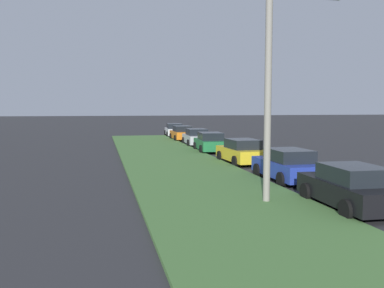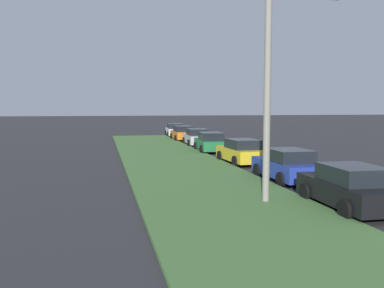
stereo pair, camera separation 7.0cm
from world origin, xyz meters
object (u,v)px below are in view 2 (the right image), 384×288
at_px(parked_car_white, 175,130).
at_px(parked_car_black, 350,188).
at_px(parked_car_green, 210,142).
at_px(parked_car_yellow, 242,152).
at_px(parked_car_orange, 183,133).
at_px(parked_car_silver, 197,137).
at_px(streetlight, 277,77).
at_px(parked_car_blue, 287,165).

bearing_deg(parked_car_white, parked_car_black, -176.78).
bearing_deg(parked_car_green, parked_car_yellow, -174.99).
distance_m(parked_car_yellow, parked_car_orange, 17.67).
distance_m(parked_car_green, parked_car_silver, 5.30).
relative_size(parked_car_green, parked_car_orange, 1.02).
xyz_separation_m(parked_car_yellow, streetlight, (-10.15, 2.24, 3.67)).
bearing_deg(parked_car_orange, parked_car_black, -179.79).
bearing_deg(parked_car_white, parked_car_yellow, -176.59).
relative_size(parked_car_blue, parked_car_silver, 0.99).
relative_size(parked_car_black, parked_car_blue, 1.01).
xyz_separation_m(parked_car_green, streetlight, (-16.83, 2.06, 3.67)).
relative_size(parked_car_silver, parked_car_white, 0.99).
xyz_separation_m(parked_car_white, streetlight, (-33.56, 2.24, 3.67)).
xyz_separation_m(parked_car_orange, parked_car_white, (5.74, -0.21, 0.00)).
relative_size(parked_car_black, parked_car_white, 0.99).
bearing_deg(parked_car_orange, parked_car_white, -2.11).
height_order(parked_car_yellow, parked_car_silver, same).
height_order(parked_car_yellow, parked_car_green, same).
bearing_deg(parked_car_black, parked_car_blue, -0.83).
bearing_deg(parked_car_green, streetlight, 176.45).
height_order(parked_car_black, parked_car_green, same).
relative_size(parked_car_silver, parked_car_orange, 1.01).
height_order(parked_car_white, streetlight, streetlight).
distance_m(parked_car_yellow, parked_car_silver, 11.97).
height_order(parked_car_blue, parked_car_orange, same).
relative_size(parked_car_blue, parked_car_green, 0.98).
relative_size(parked_car_yellow, parked_car_silver, 1.00).
bearing_deg(parked_car_blue, parked_car_green, 0.78).
distance_m(parked_car_black, parked_car_blue, 5.35).
distance_m(parked_car_blue, parked_car_yellow, 6.04).
relative_size(parked_car_blue, streetlight, 0.58).
height_order(parked_car_silver, parked_car_white, same).
bearing_deg(parked_car_yellow, parked_car_blue, 178.73).
xyz_separation_m(parked_car_black, parked_car_white, (34.79, -0.12, 0.00)).
bearing_deg(parked_car_yellow, parked_car_white, -2.42).
height_order(parked_car_orange, streetlight, streetlight).
relative_size(parked_car_green, parked_car_silver, 1.01).
xyz_separation_m(parked_car_blue, parked_car_yellow, (6.04, 0.12, 0.00)).
bearing_deg(parked_car_orange, parked_car_green, -179.83).
bearing_deg(parked_car_silver, parked_car_orange, 3.65).
height_order(parked_car_blue, parked_car_white, same).
bearing_deg(streetlight, parked_car_blue, -29.85).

